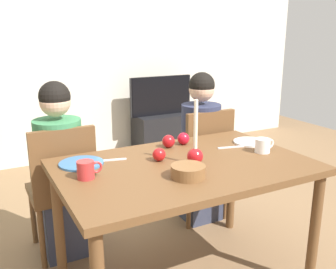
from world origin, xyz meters
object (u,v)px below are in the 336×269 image
object	(u,v)px
apple_by_right_mug	(159,155)
person_right_child	(200,150)
candle_centerpiece	(195,152)
plate_left	(81,163)
dining_table	(185,178)
mug_left	(86,170)
chair_left	(63,184)
chair_right	(202,158)
apple_near_candle	(183,139)
person_left_child	(61,174)
plate_right	(250,142)
bowl_walnuts	(188,171)
mug_right	(263,145)
tv_stand	(161,133)
tv	(161,96)
apple_by_left_plate	(168,141)

from	to	relation	value
apple_by_right_mug	person_right_child	bearing A→B (deg)	40.48
candle_centerpiece	plate_left	size ratio (longest dim) A/B	1.48
dining_table	mug_left	distance (m)	0.56
chair_left	chair_right	world-z (taller)	same
mug_left	apple_near_candle	world-z (taller)	mug_left
person_left_child	candle_centerpiece	size ratio (longest dim) A/B	3.24
person_right_child	plate_right	distance (m)	0.53
apple_near_candle	bowl_walnuts	bearing A→B (deg)	-117.76
candle_centerpiece	mug_left	distance (m)	0.60
bowl_walnuts	apple_near_candle	distance (m)	0.57
chair_right	apple_near_candle	size ratio (longest dim) A/B	11.40
mug_left	apple_by_right_mug	world-z (taller)	mug_left
chair_left	bowl_walnuts	distance (m)	0.96
plate_left	candle_centerpiece	bearing A→B (deg)	-27.35
plate_left	bowl_walnuts	xyz separation A→B (m)	(0.43, -0.44, 0.03)
chair_left	apple_near_candle	world-z (taller)	chair_left
chair_left	bowl_walnuts	size ratio (longest dim) A/B	5.09
chair_left	mug_right	size ratio (longest dim) A/B	6.74
tv_stand	tv	world-z (taller)	tv
tv_stand	tv	xyz separation A→B (m)	(0.00, 0.00, 0.47)
plate_right	apple_by_left_plate	size ratio (longest dim) A/B	2.73
person_left_child	apple_by_right_mug	world-z (taller)	person_left_child
tv	bowl_walnuts	distance (m)	2.72
person_left_child	person_right_child	world-z (taller)	same
tv	plate_left	world-z (taller)	tv
tv_stand	plate_right	distance (m)	2.26
person_right_child	tv_stand	size ratio (longest dim) A/B	1.83
dining_table	apple_by_left_plate	bearing A→B (deg)	78.74
apple_near_candle	dining_table	bearing A→B (deg)	-118.90
bowl_walnuts	apple_by_right_mug	distance (m)	0.29
apple_near_candle	apple_by_left_plate	distance (m)	0.12
mug_left	plate_right	bearing A→B (deg)	5.08
dining_table	apple_by_left_plate	world-z (taller)	apple_by_left_plate
person_right_child	mug_right	bearing A→B (deg)	-89.25
tv	candle_centerpiece	distance (m)	2.53
plate_left	plate_right	xyz separation A→B (m)	(1.10, -0.11, 0.00)
plate_left	mug_left	xyz separation A→B (m)	(-0.03, -0.22, 0.04)
plate_right	mug_left	distance (m)	1.14
plate_left	apple_by_left_plate	size ratio (longest dim) A/B	3.02
dining_table	candle_centerpiece	size ratio (longest dim) A/B	3.87
dining_table	tv_stand	world-z (taller)	dining_table
dining_table	chair_right	world-z (taller)	chair_right
mug_right	dining_table	bearing A→B (deg)	175.30
plate_left	mug_right	distance (m)	1.08
person_right_child	apple_near_candle	distance (m)	0.51
candle_centerpiece	apple_by_left_plate	bearing A→B (deg)	87.62
person_left_child	person_right_child	distance (m)	1.07
tv	apple_by_right_mug	xyz separation A→B (m)	(-1.12, -2.19, 0.08)
person_left_child	bowl_walnuts	world-z (taller)	person_left_child
candle_centerpiece	mug_right	xyz separation A→B (m)	(0.48, -0.01, -0.03)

